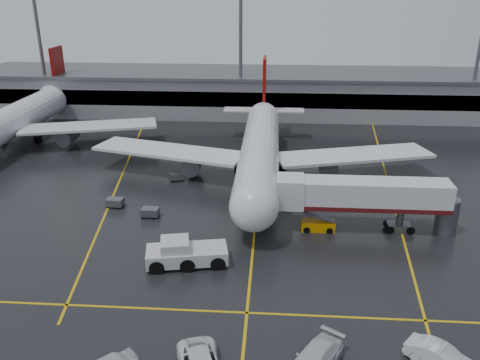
{
  "coord_description": "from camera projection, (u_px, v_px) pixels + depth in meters",
  "views": [
    {
      "loc": [
        1.86,
        -56.37,
        25.67
      ],
      "look_at": [
        -2.0,
        -2.0,
        4.0
      ],
      "focal_mm": 37.1,
      "sensor_mm": 36.0,
      "label": 1
    }
  ],
  "objects": [
    {
      "name": "apron_line_left",
      "position": [
        123.0,
        172.0,
        72.44
      ],
      "size": [
        9.99,
        69.35,
        0.02
      ],
      "primitive_type": "cube",
      "rotation": [
        0.0,
        0.0,
        0.14
      ],
      "color": "gold",
      "rests_on": "ground"
    },
    {
      "name": "terminal",
      "position": [
        266.0,
        92.0,
        104.69
      ],
      "size": [
        122.0,
        19.0,
        8.6
      ],
      "color": "gray",
      "rests_on": "ground"
    },
    {
      "name": "light_mast_mid",
      "position": [
        241.0,
        46.0,
        95.77
      ],
      "size": [
        3.0,
        1.2,
        25.45
      ],
      "color": "#595B60",
      "rests_on": "ground"
    },
    {
      "name": "apron_line_stop",
      "position": [
        247.0,
        313.0,
        41.46
      ],
      "size": [
        60.0,
        0.25,
        0.02
      ],
      "primitive_type": "cube",
      "color": "gold",
      "rests_on": "ground"
    },
    {
      "name": "service_van_c",
      "position": [
        441.0,
        357.0,
        35.35
      ],
      "size": [
        5.09,
        4.53,
        1.67
      ],
      "primitive_type": "imported",
      "rotation": [
        0.0,
        0.0,
        0.91
      ],
      "color": "silver",
      "rests_on": "ground"
    },
    {
      "name": "ground",
      "position": [
        257.0,
        204.0,
        61.86
      ],
      "size": [
        220.0,
        220.0,
        0.0
      ],
      "primitive_type": "plane",
      "color": "black",
      "rests_on": "ground"
    },
    {
      "name": "apron_line_centre",
      "position": [
        257.0,
        204.0,
        61.86
      ],
      "size": [
        0.25,
        90.0,
        0.02
      ],
      "primitive_type": "cube",
      "color": "gold",
      "rests_on": "ground"
    },
    {
      "name": "baggage_cart_b",
      "position": [
        115.0,
        202.0,
        60.92
      ],
      "size": [
        2.11,
        1.48,
        1.12
      ],
      "color": "#595B60",
      "rests_on": "ground"
    },
    {
      "name": "belt_loader",
      "position": [
        318.0,
        225.0,
        55.21
      ],
      "size": [
        3.76,
        1.8,
        2.37
      ],
      "color": "#D08305",
      "rests_on": "ground"
    },
    {
      "name": "pushback_tractor",
      "position": [
        185.0,
        254.0,
        48.33
      ],
      "size": [
        8.3,
        4.69,
        2.8
      ],
      "color": "#BDBDBF",
      "rests_on": "ground"
    },
    {
      "name": "light_mast_right",
      "position": [
        480.0,
        48.0,
        92.81
      ],
      "size": [
        3.0,
        1.2,
        25.45
      ],
      "color": "#595B60",
      "rests_on": "ground"
    },
    {
      "name": "baggage_cart_a",
      "position": [
        150.0,
        212.0,
        58.31
      ],
      "size": [
        2.04,
        1.36,
        1.12
      ],
      "color": "#595B60",
      "rests_on": "ground"
    },
    {
      "name": "service_van_b",
      "position": [
        315.0,
        359.0,
        35.21
      ],
      "size": [
        5.08,
        6.04,
        1.66
      ],
      "primitive_type": "imported",
      "rotation": [
        0.0,
        0.0,
        -0.58
      ],
      "color": "silver",
      "rests_on": "ground"
    },
    {
      "name": "apron_line_right",
      "position": [
        387.0,
        179.0,
        69.94
      ],
      "size": [
        7.57,
        69.64,
        0.02
      ],
      "primitive_type": "cube",
      "rotation": [
        0.0,
        0.0,
        -0.1
      ],
      "color": "gold",
      "rests_on": "ground"
    },
    {
      "name": "baggage_cart_c",
      "position": [
        177.0,
        176.0,
        69.17
      ],
      "size": [
        2.32,
        1.9,
        1.12
      ],
      "color": "#595B60",
      "rests_on": "ground"
    },
    {
      "name": "light_mast_left",
      "position": [
        40.0,
        44.0,
        98.41
      ],
      "size": [
        3.0,
        1.2,
        25.45
      ],
      "color": "#595B60",
      "rests_on": "ground"
    },
    {
      "name": "jet_bridge",
      "position": [
        364.0,
        197.0,
        54.06
      ],
      "size": [
        19.9,
        3.4,
        6.05
      ],
      "color": "silver",
      "rests_on": "ground"
    },
    {
      "name": "main_airliner",
      "position": [
        260.0,
        148.0,
        69.29
      ],
      "size": [
        48.8,
        45.6,
        14.1
      ],
      "color": "silver",
      "rests_on": "ground"
    },
    {
      "name": "second_airliner",
      "position": [
        13.0,
        121.0,
        83.18
      ],
      "size": [
        48.8,
        45.6,
        14.1
      ],
      "color": "silver",
      "rests_on": "ground"
    }
  ]
}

